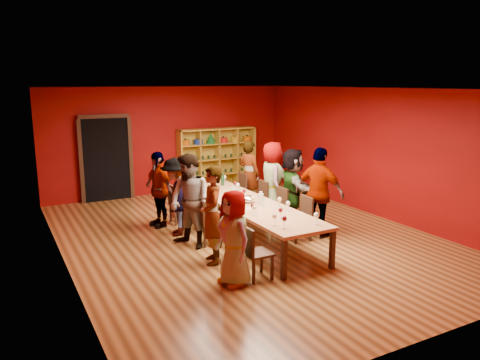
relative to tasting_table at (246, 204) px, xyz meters
name	(u,v)px	position (x,y,z in m)	size (l,w,h in m)	color
room_shell	(246,165)	(0.00, 0.00, 0.80)	(7.10, 9.10, 3.04)	brown
tasting_table	(246,204)	(0.00, 0.00, 0.00)	(1.10, 4.50, 0.75)	#B2764A
doorway	(106,159)	(-1.80, 4.43, 0.42)	(1.40, 0.17, 2.30)	black
shelving_unit	(217,156)	(1.40, 4.32, 0.28)	(2.40, 0.40, 1.80)	#B59028
chair_person_left_0	(253,250)	(-0.91, -1.92, -0.20)	(0.42, 0.42, 0.89)	black
person_left_0	(234,238)	(-1.27, -1.92, 0.06)	(0.74, 0.41, 1.52)	beige
chair_person_left_1	(227,233)	(-0.91, -0.95, -0.20)	(0.42, 0.42, 0.89)	black
person_left_1	(212,215)	(-1.19, -0.95, 0.17)	(0.63, 0.46, 1.73)	#C68590
chair_person_left_2	(205,220)	(-0.91, -0.03, -0.20)	(0.42, 0.42, 0.89)	black
person_left_2	(190,201)	(-1.22, -0.03, 0.21)	(0.88, 0.48, 1.82)	#608EC6
chair_person_left_3	(189,210)	(-0.91, 0.81, -0.20)	(0.42, 0.42, 0.89)	black
person_left_3	(176,197)	(-1.20, 0.81, 0.11)	(1.05, 0.43, 1.62)	#D18C93
chair_person_left_4	(177,202)	(-0.91, 1.55, -0.20)	(0.42, 0.42, 0.89)	black
person_left_4	(159,189)	(-1.32, 1.55, 0.13)	(0.98, 0.44, 1.67)	white
chair_person_right_1	(302,216)	(0.91, -0.70, -0.20)	(0.42, 0.42, 0.89)	black
person_right_1	(320,193)	(1.33, -0.70, 0.23)	(1.09, 0.49, 1.85)	pink
chair_person_right_2	(278,206)	(0.91, 0.19, -0.20)	(0.42, 0.42, 0.89)	black
person_right_2	(293,188)	(1.28, 0.19, 0.16)	(1.60, 0.46, 1.73)	#131C36
chair_person_right_3	(259,198)	(0.91, 0.99, -0.20)	(0.42, 0.42, 0.89)	black
person_right_3	(272,180)	(1.26, 0.99, 0.19)	(0.87, 0.47, 1.78)	#C4838D
chair_person_right_4	(239,189)	(0.91, 2.00, -0.20)	(0.42, 0.42, 0.89)	black
person_right_4	(249,174)	(1.20, 2.00, 0.15)	(0.62, 0.46, 1.71)	#C28287
wine_glass_0	(236,184)	(0.28, 0.97, 0.19)	(0.08, 0.08, 0.20)	white
wine_glass_1	(213,190)	(-0.38, 0.76, 0.18)	(0.07, 0.07, 0.18)	white
wine_glass_2	(213,187)	(-0.31, 0.89, 0.20)	(0.09, 0.09, 0.21)	white
wine_glass_3	(275,217)	(-0.34, -1.63, 0.20)	(0.08, 0.08, 0.21)	white
wine_glass_4	(238,185)	(0.28, 0.86, 0.19)	(0.08, 0.08, 0.19)	white
wine_glass_5	(253,199)	(-0.05, -0.40, 0.20)	(0.08, 0.08, 0.21)	white
wine_glass_6	(244,192)	(0.13, 0.30, 0.18)	(0.07, 0.07, 0.18)	white
wine_glass_7	(235,197)	(-0.29, -0.09, 0.19)	(0.08, 0.08, 0.19)	white
wine_glass_8	(254,208)	(-0.33, -0.93, 0.18)	(0.07, 0.07, 0.18)	white
wine_glass_9	(280,211)	(-0.02, -1.33, 0.19)	(0.08, 0.08, 0.19)	white
wine_glass_10	(288,204)	(0.34, -1.03, 0.20)	(0.08, 0.08, 0.20)	white
wine_glass_11	(284,219)	(-0.28, -1.85, 0.20)	(0.09, 0.09, 0.21)	white
wine_glass_12	(227,195)	(-0.34, 0.16, 0.19)	(0.08, 0.08, 0.19)	white
wine_glass_13	(194,179)	(-0.31, 1.97, 0.19)	(0.08, 0.08, 0.20)	white
wine_glass_14	(224,178)	(0.34, 1.66, 0.21)	(0.09, 0.09, 0.21)	white
wine_glass_15	(316,216)	(0.31, -1.93, 0.21)	(0.09, 0.09, 0.21)	white
wine_glass_16	(253,206)	(-0.29, -0.79, 0.18)	(0.07, 0.07, 0.18)	white
wine_glass_17	(279,200)	(0.33, -0.76, 0.21)	(0.09, 0.09, 0.22)	white
wine_glass_18	(195,180)	(-0.37, 1.79, 0.20)	(0.08, 0.08, 0.20)	white
spittoon_bowl	(248,199)	(0.02, -0.09, 0.12)	(0.28, 0.28, 0.15)	#B8BABF
carafe_a	(233,194)	(-0.16, 0.23, 0.17)	(0.13, 0.13, 0.27)	white
carafe_b	(261,199)	(0.13, -0.38, 0.17)	(0.14, 0.14, 0.27)	white
wine_bottle	(223,180)	(0.25, 1.57, 0.18)	(0.09, 0.09, 0.34)	#123417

